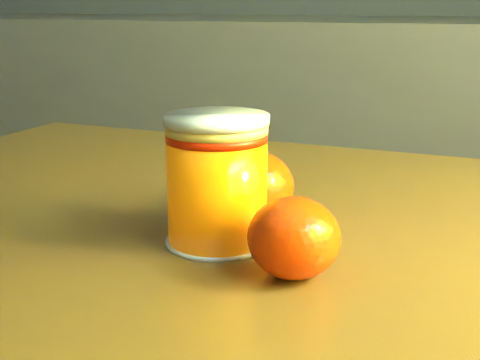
% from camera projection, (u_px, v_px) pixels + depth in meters
% --- Properties ---
extents(kitchen_counter, '(3.15, 0.60, 0.90)m').
position_uv_depth(kitchen_counter, '(83.00, 171.00, 2.00)').
color(kitchen_counter, '#49484C').
rests_on(kitchen_counter, ground).
extents(table, '(1.07, 0.80, 0.76)m').
position_uv_depth(table, '(278.00, 340.00, 0.58)').
color(table, brown).
rests_on(table, ground).
extents(juice_glass, '(0.08, 0.08, 0.10)m').
position_uv_depth(juice_glass, '(217.00, 181.00, 0.52)').
color(juice_glass, orange).
rests_on(juice_glass, table).
extents(orange_front, '(0.09, 0.09, 0.06)m').
position_uv_depth(orange_front, '(254.00, 186.00, 0.59)').
color(orange_front, '#F63804').
rests_on(orange_front, table).
extents(orange_back, '(0.08, 0.08, 0.06)m').
position_uv_depth(orange_back, '(294.00, 238.00, 0.47)').
color(orange_back, '#F63804').
rests_on(orange_back, table).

